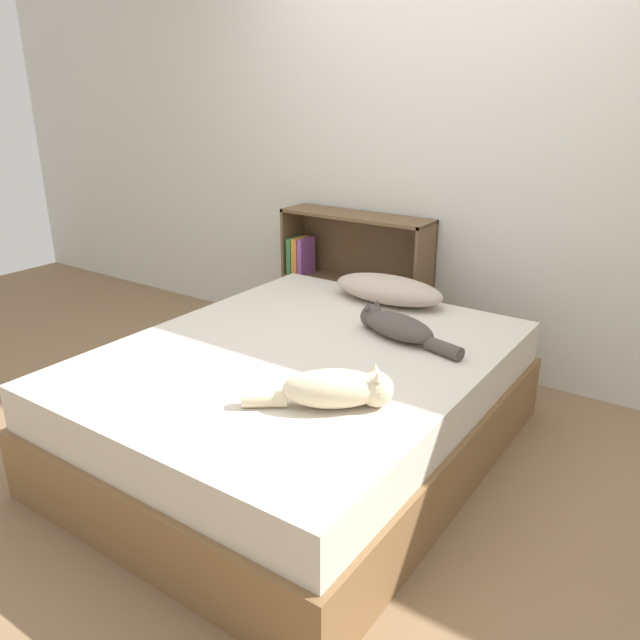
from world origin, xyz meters
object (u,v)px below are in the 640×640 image
Objects in this scene: cat_dark at (397,326)px; cat_light at (338,389)px; pillow at (388,289)px; bed at (302,402)px; bookshelf at (353,279)px.

cat_light is at bearing 115.70° from cat_dark.
pillow is at bearing -42.02° from cat_dark.
cat_light is at bearing -38.91° from bed.
bookshelf reaches higher than cat_light.
bookshelf reaches higher than cat_dark.
cat_light is at bearing -59.94° from bookshelf.
bookshelf is at bearing 83.88° from cat_light.
bookshelf is (-0.49, 0.42, -0.13)m from pillow.
bed is at bearing 69.12° from cat_dark.
bed is 4.07× the size of cat_light.
pillow is 1.23m from cat_light.
pillow is at bearing 74.13° from cat_light.
pillow is 0.65× the size of bookshelf.
pillow is 1.09× the size of cat_dark.
bookshelf is (-0.50, 1.24, 0.20)m from bed.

